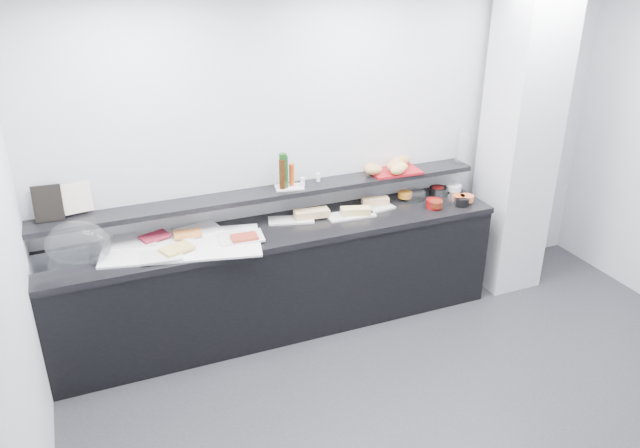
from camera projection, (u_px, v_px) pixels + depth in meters
name	position (u px, v px, depth m)	size (l,w,h in m)	color
ground	(468.00, 438.00, 4.07)	(5.00, 5.00, 0.00)	#2D2D30
back_wall	(345.00, 151.00, 5.18)	(5.00, 0.02, 2.70)	silver
ceiling	(525.00, 1.00, 2.93)	(5.00, 5.00, 0.00)	white
column	(519.00, 142.00, 5.40)	(0.50, 0.50, 2.70)	silver
buffet_cabinet	(280.00, 281.00, 5.07)	(3.60, 0.60, 0.85)	black
counter_top	(278.00, 231.00, 4.88)	(3.62, 0.62, 0.05)	black
wall_shelf	(270.00, 193.00, 4.92)	(3.60, 0.25, 0.04)	black
cloche_base	(57.00, 263.00, 4.32)	(0.43, 0.29, 0.04)	silver
cloche_dome	(78.00, 244.00, 4.34)	(0.46, 0.30, 0.34)	silver
linen_runner	(182.00, 245.00, 4.59)	(1.14, 0.54, 0.01)	white
platter_meat_a	(135.00, 240.00, 4.63)	(0.33, 0.22, 0.01)	silver
food_meat_a	(155.00, 236.00, 4.65)	(0.21, 0.13, 0.02)	maroon
platter_salmon	(198.00, 230.00, 4.79)	(0.33, 0.22, 0.01)	white
food_salmon	(187.00, 234.00, 4.69)	(0.20, 0.13, 0.02)	orange
platter_cheese	(162.00, 256.00, 4.40)	(0.29, 0.19, 0.01)	silver
food_cheese	(177.00, 249.00, 4.47)	(0.22, 0.14, 0.02)	#DBB555
platter_meat_b	(241.00, 237.00, 4.68)	(0.33, 0.22, 0.01)	white
food_meat_b	(244.00, 237.00, 4.64)	(0.19, 0.12, 0.02)	maroon
sandwich_plate_left	(291.00, 220.00, 5.00)	(0.36, 0.15, 0.01)	silver
sandwich_food_left	(312.00, 213.00, 5.02)	(0.28, 0.11, 0.06)	tan
tongs_left	(303.00, 218.00, 5.00)	(0.01, 0.01, 0.16)	silver
sandwich_plate_mid	(351.00, 215.00, 5.08)	(0.39, 0.17, 0.01)	white
sandwich_food_mid	(355.00, 211.00, 5.07)	(0.24, 0.09, 0.06)	#D8C371
tongs_mid	(349.00, 216.00, 5.03)	(0.01, 0.01, 0.16)	#B6B7BD
sandwich_plate_right	(373.00, 209.00, 5.20)	(0.36, 0.15, 0.01)	silver
sandwich_food_right	(375.00, 201.00, 5.25)	(0.23, 0.09, 0.06)	tan
tongs_right	(373.00, 208.00, 5.19)	(0.01, 0.01, 0.16)	silver
bowl_glass_fruit	(414.00, 195.00, 5.40)	(0.19, 0.19, 0.07)	silver
fill_glass_fruit	(405.00, 195.00, 5.38)	(0.12, 0.12, 0.05)	orange
bowl_black_jam	(438.00, 191.00, 5.48)	(0.16, 0.16, 0.07)	black
fill_black_jam	(438.00, 190.00, 5.48)	(0.11, 0.11, 0.05)	#570C0C
bowl_glass_cream	(439.00, 191.00, 5.48)	(0.16, 0.16, 0.07)	white
fill_glass_cream	(454.00, 188.00, 5.53)	(0.13, 0.13, 0.05)	white
bowl_red_jam	(434.00, 204.00, 5.23)	(0.14, 0.14, 0.07)	maroon
fill_red_jam	(436.00, 204.00, 5.19)	(0.11, 0.11, 0.05)	#5C1C0D
bowl_glass_salmon	(456.00, 200.00, 5.31)	(0.14, 0.14, 0.07)	white
fill_glass_salmon	(467.00, 198.00, 5.31)	(0.12, 0.12, 0.05)	#D16233
bowl_black_fruit	(461.00, 201.00, 5.27)	(0.12, 0.12, 0.07)	black
fill_black_fruit	(459.00, 198.00, 5.31)	(0.11, 0.11, 0.05)	#D24D1C
framed_print	(48.00, 203.00, 4.35)	(0.20, 0.02, 0.26)	black
print_art	(77.00, 198.00, 4.45)	(0.20, 0.00, 0.22)	beige
condiment_tray	(289.00, 187.00, 4.97)	(0.22, 0.14, 0.01)	white
bottle_green_a	(285.00, 172.00, 4.90)	(0.05, 0.05, 0.26)	#113E1A
bottle_brown	(282.00, 174.00, 4.88)	(0.05, 0.05, 0.24)	#351C09
bottle_green_b	(283.00, 171.00, 4.90)	(0.06, 0.06, 0.28)	#113E11
bottle_hot	(292.00, 175.00, 4.95)	(0.04, 0.04, 0.18)	#B83B0D
shaker_salt	(303.00, 182.00, 4.96)	(0.04, 0.04, 0.07)	white
shaker_pepper	(318.00, 177.00, 5.06)	(0.03, 0.03, 0.07)	white
bread_tray	(394.00, 171.00, 5.31)	(0.42, 0.30, 0.02)	maroon
bread_roll_nw	(370.00, 168.00, 5.22)	(0.12, 0.08, 0.08)	#B98846
bread_roll_n	(396.00, 163.00, 5.32)	(0.13, 0.08, 0.08)	tan
bread_roll_ne	(402.00, 160.00, 5.39)	(0.14, 0.09, 0.08)	#B57C45
bread_roll_sw	(374.00, 170.00, 5.18)	(0.15, 0.10, 0.08)	#B88A46
bread_roll_s	(398.00, 170.00, 5.18)	(0.14, 0.09, 0.08)	tan
bread_roll_se	(401.00, 167.00, 5.25)	(0.12, 0.08, 0.08)	gold
bread_roll_midw	(394.00, 165.00, 5.28)	(0.14, 0.09, 0.08)	tan
bread_roll_mide	(394.00, 167.00, 5.24)	(0.12, 0.08, 0.08)	#CE814E
carafe	(462.00, 147.00, 5.46)	(0.11, 0.11, 0.30)	white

